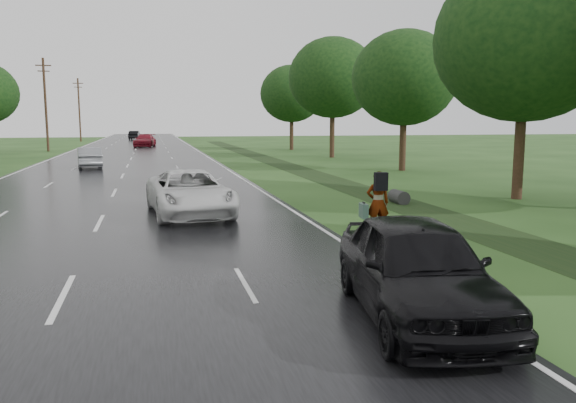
# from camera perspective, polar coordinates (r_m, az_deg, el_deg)

# --- Properties ---
(ground) EXTENTS (220.00, 220.00, 0.00)m
(ground) POSITION_cam_1_polar(r_m,az_deg,el_deg) (11.59, -21.94, -9.18)
(ground) COLOR #214017
(ground) RESTS_ON ground
(road) EXTENTS (14.00, 180.00, 0.04)m
(road) POSITION_cam_1_polar(r_m,az_deg,el_deg) (56.09, -15.49, 4.53)
(road) COLOR black
(road) RESTS_ON ground
(edge_stripe_east) EXTENTS (0.12, 180.00, 0.01)m
(edge_stripe_east) POSITION_cam_1_polar(r_m,az_deg,el_deg) (56.28, -8.59, 4.77)
(edge_stripe_east) COLOR silver
(edge_stripe_east) RESTS_ON road
(edge_stripe_west) EXTENTS (0.12, 180.00, 0.01)m
(edge_stripe_west) POSITION_cam_1_polar(r_m,az_deg,el_deg) (56.70, -22.34, 4.27)
(edge_stripe_west) COLOR silver
(edge_stripe_west) RESTS_ON road
(center_line) EXTENTS (0.12, 180.00, 0.01)m
(center_line) POSITION_cam_1_polar(r_m,az_deg,el_deg) (56.09, -15.49, 4.55)
(center_line) COLOR silver
(center_line) RESTS_ON road
(drainage_ditch) EXTENTS (2.20, 120.00, 0.56)m
(drainage_ditch) POSITION_cam_1_polar(r_m,az_deg,el_deg) (31.41, 4.51, 2.15)
(drainage_ditch) COLOR black
(drainage_ditch) RESTS_ON ground
(utility_pole_far) EXTENTS (1.60, 0.26, 10.00)m
(utility_pole_far) POSITION_cam_1_polar(r_m,az_deg,el_deg) (66.89, -23.41, 9.14)
(utility_pole_far) COLOR #322214
(utility_pole_far) RESTS_ON ground
(utility_pole_distant) EXTENTS (1.60, 0.26, 10.00)m
(utility_pole_distant) POSITION_cam_1_polar(r_m,az_deg,el_deg) (96.60, -20.45, 8.81)
(utility_pole_distant) COLOR #322214
(utility_pole_distant) RESTS_ON ground
(tree_east_b) EXTENTS (7.60, 7.60, 10.11)m
(tree_east_b) POSITION_cam_1_polar(r_m,az_deg,el_deg) (26.15, 23.00, 14.91)
(tree_east_b) COLOR #322214
(tree_east_b) RESTS_ON ground
(tree_east_c) EXTENTS (7.00, 7.00, 9.29)m
(tree_east_c) POSITION_cam_1_polar(r_m,az_deg,el_deg) (38.75, 11.77, 12.18)
(tree_east_c) COLOR #322214
(tree_east_c) RESTS_ON ground
(tree_east_d) EXTENTS (8.00, 8.00, 10.76)m
(tree_east_d) POSITION_cam_1_polar(r_m,az_deg,el_deg) (51.67, 4.57, 12.42)
(tree_east_d) COLOR #322214
(tree_east_d) RESTS_ON ground
(tree_east_f) EXTENTS (7.20, 7.20, 9.62)m
(tree_east_f) POSITION_cam_1_polar(r_m,az_deg,el_deg) (64.98, 0.37, 10.89)
(tree_east_f) COLOR #322214
(tree_east_f) RESTS_ON ground
(pedestrian) EXTENTS (0.87, 0.83, 1.88)m
(pedestrian) POSITION_cam_1_polar(r_m,az_deg,el_deg) (16.78, 9.05, -0.04)
(pedestrian) COLOR #A5998C
(pedestrian) RESTS_ON ground
(white_pickup) EXTENTS (3.11, 5.87, 1.57)m
(white_pickup) POSITION_cam_1_polar(r_m,az_deg,el_deg) (20.09, -9.96, 0.89)
(white_pickup) COLOR silver
(white_pickup) RESTS_ON road
(dark_sedan) EXTENTS (2.76, 5.28, 1.71)m
(dark_sedan) POSITION_cam_1_polar(r_m,az_deg,el_deg) (9.72, 12.95, -6.60)
(dark_sedan) COLOR black
(dark_sedan) RESTS_ON road
(silver_sedan) EXTENTS (2.13, 4.60, 1.46)m
(silver_sedan) POSITION_cam_1_polar(r_m,az_deg,el_deg) (41.96, -19.51, 4.23)
(silver_sedan) COLOR gray
(silver_sedan) RESTS_ON road
(far_car_red) EXTENTS (3.10, 5.87, 1.62)m
(far_car_red) POSITION_cam_1_polar(r_m,az_deg,el_deg) (74.18, -14.34, 6.04)
(far_car_red) COLOR maroon
(far_car_red) RESTS_ON road
(far_car_dark) EXTENTS (2.03, 4.75, 1.52)m
(far_car_dark) POSITION_cam_1_polar(r_m,az_deg,el_deg) (102.50, -15.32, 6.51)
(far_car_dark) COLOR black
(far_car_dark) RESTS_ON road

